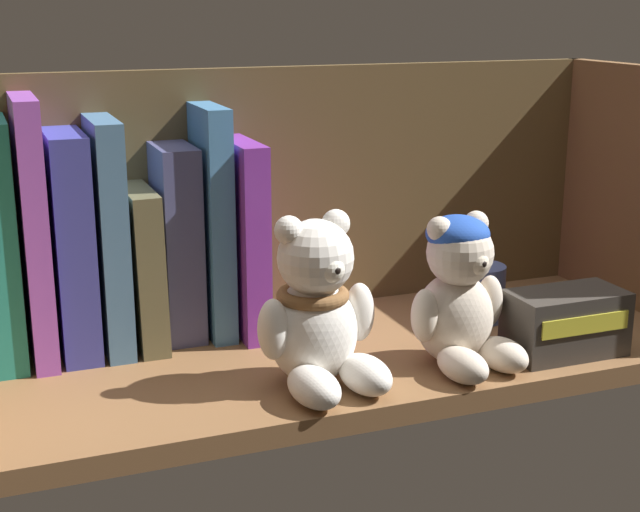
{
  "coord_description": "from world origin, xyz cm",
  "views": [
    {
      "loc": [
        -30.33,
        -74.83,
        33.66
      ],
      "look_at": [
        -1.43,
        0.0,
        11.36
      ],
      "focal_mm": 51.56,
      "sensor_mm": 36.0,
      "label": 1
    }
  ],
  "objects_px": {
    "book_2": "(31,226)",
    "book_5": "(139,262)",
    "book_6": "(175,240)",
    "small_product_box": "(565,323)",
    "teddy_bear_smaller": "(460,295)",
    "pillar_candle": "(480,293)",
    "teddy_bear_larger": "(318,314)",
    "book_8": "(237,233)",
    "book_4": "(105,231)",
    "book_7": "(208,219)",
    "book_3": "(69,240)"
  },
  "relations": [
    {
      "from": "teddy_bear_larger",
      "to": "book_3",
      "type": "bearing_deg",
      "value": 136.45
    },
    {
      "from": "book_3",
      "to": "book_5",
      "type": "relative_size",
      "value": 1.37
    },
    {
      "from": "book_8",
      "to": "teddy_bear_larger",
      "type": "height_order",
      "value": "book_8"
    },
    {
      "from": "teddy_bear_larger",
      "to": "small_product_box",
      "type": "bearing_deg",
      "value": -3.71
    },
    {
      "from": "book_4",
      "to": "teddy_bear_smaller",
      "type": "bearing_deg",
      "value": -31.72
    },
    {
      "from": "book_3",
      "to": "book_7",
      "type": "xyz_separation_m",
      "value": [
        0.13,
        0.0,
        0.01
      ]
    },
    {
      "from": "book_5",
      "to": "teddy_bear_smaller",
      "type": "relative_size",
      "value": 1.09
    },
    {
      "from": "book_4",
      "to": "book_2",
      "type": "bearing_deg",
      "value": 180.0
    },
    {
      "from": "book_7",
      "to": "teddy_bear_smaller",
      "type": "xyz_separation_m",
      "value": [
        0.18,
        -0.17,
        -0.05
      ]
    },
    {
      "from": "book_2",
      "to": "teddy_bear_smaller",
      "type": "bearing_deg",
      "value": -26.63
    },
    {
      "from": "book_3",
      "to": "book_8",
      "type": "relative_size",
      "value": 1.08
    },
    {
      "from": "small_product_box",
      "to": "book_6",
      "type": "bearing_deg",
      "value": 149.72
    },
    {
      "from": "book_6",
      "to": "teddy_bear_larger",
      "type": "distance_m",
      "value": 0.19
    },
    {
      "from": "book_6",
      "to": "teddy_bear_larger",
      "type": "height_order",
      "value": "book_6"
    },
    {
      "from": "book_5",
      "to": "book_3",
      "type": "bearing_deg",
      "value": 180.0
    },
    {
      "from": "book_7",
      "to": "small_product_box",
      "type": "height_order",
      "value": "book_7"
    },
    {
      "from": "book_6",
      "to": "book_3",
      "type": "bearing_deg",
      "value": 180.0
    },
    {
      "from": "book_4",
      "to": "teddy_bear_larger",
      "type": "xyz_separation_m",
      "value": [
        0.15,
        -0.17,
        -0.04
      ]
    },
    {
      "from": "book_4",
      "to": "book_6",
      "type": "relative_size",
      "value": 1.16
    },
    {
      "from": "book_4",
      "to": "book_6",
      "type": "distance_m",
      "value": 0.07
    },
    {
      "from": "teddy_bear_smaller",
      "to": "pillar_candle",
      "type": "relative_size",
      "value": 2.4
    },
    {
      "from": "book_3",
      "to": "teddy_bear_larger",
      "type": "xyz_separation_m",
      "value": [
        0.18,
        -0.17,
        -0.04
      ]
    },
    {
      "from": "book_7",
      "to": "book_8",
      "type": "relative_size",
      "value": 1.18
    },
    {
      "from": "book_3",
      "to": "book_6",
      "type": "distance_m",
      "value": 0.1
    },
    {
      "from": "book_7",
      "to": "teddy_bear_smaller",
      "type": "bearing_deg",
      "value": -43.68
    },
    {
      "from": "book_8",
      "to": "teddy_bear_larger",
      "type": "distance_m",
      "value": 0.18
    },
    {
      "from": "book_5",
      "to": "book_7",
      "type": "xyz_separation_m",
      "value": [
        0.07,
        0.0,
        0.04
      ]
    },
    {
      "from": "book_5",
      "to": "pillar_candle",
      "type": "distance_m",
      "value": 0.34
    },
    {
      "from": "book_7",
      "to": "teddy_bear_smaller",
      "type": "height_order",
      "value": "book_7"
    },
    {
      "from": "book_6",
      "to": "teddy_bear_smaller",
      "type": "bearing_deg",
      "value": -38.83
    },
    {
      "from": "teddy_bear_larger",
      "to": "teddy_bear_smaller",
      "type": "distance_m",
      "value": 0.13
    },
    {
      "from": "book_8",
      "to": "teddy_bear_smaller",
      "type": "distance_m",
      "value": 0.23
    },
    {
      "from": "book_7",
      "to": "teddy_bear_smaller",
      "type": "distance_m",
      "value": 0.26
    },
    {
      "from": "book_2",
      "to": "teddy_bear_smaller",
      "type": "relative_size",
      "value": 1.73
    },
    {
      "from": "teddy_bear_smaller",
      "to": "book_7",
      "type": "bearing_deg",
      "value": 136.32
    },
    {
      "from": "book_6",
      "to": "small_product_box",
      "type": "height_order",
      "value": "book_6"
    },
    {
      "from": "teddy_bear_larger",
      "to": "teddy_bear_smaller",
      "type": "xyz_separation_m",
      "value": [
        0.13,
        -0.0,
        0.0
      ]
    },
    {
      "from": "book_6",
      "to": "book_7",
      "type": "relative_size",
      "value": 0.84
    },
    {
      "from": "book_2",
      "to": "teddy_bear_larger",
      "type": "relative_size",
      "value": 1.6
    },
    {
      "from": "book_4",
      "to": "book_5",
      "type": "height_order",
      "value": "book_4"
    },
    {
      "from": "book_5",
      "to": "teddy_bear_larger",
      "type": "distance_m",
      "value": 0.21
    },
    {
      "from": "book_6",
      "to": "teddy_bear_smaller",
      "type": "distance_m",
      "value": 0.28
    },
    {
      "from": "book_7",
      "to": "teddy_bear_larger",
      "type": "height_order",
      "value": "book_7"
    },
    {
      "from": "book_2",
      "to": "book_5",
      "type": "relative_size",
      "value": 1.58
    },
    {
      "from": "teddy_bear_smaller",
      "to": "small_product_box",
      "type": "distance_m",
      "value": 0.11
    },
    {
      "from": "book_4",
      "to": "book_6",
      "type": "xyz_separation_m",
      "value": [
        0.07,
        0.0,
        -0.01
      ]
    },
    {
      "from": "book_4",
      "to": "small_product_box",
      "type": "height_order",
      "value": "book_4"
    },
    {
      "from": "teddy_bear_larger",
      "to": "book_5",
      "type": "bearing_deg",
      "value": 124.34
    },
    {
      "from": "book_8",
      "to": "small_product_box",
      "type": "height_order",
      "value": "book_8"
    },
    {
      "from": "book_8",
      "to": "teddy_bear_larger",
      "type": "xyz_separation_m",
      "value": [
        0.02,
        -0.17,
        -0.03
      ]
    }
  ]
}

